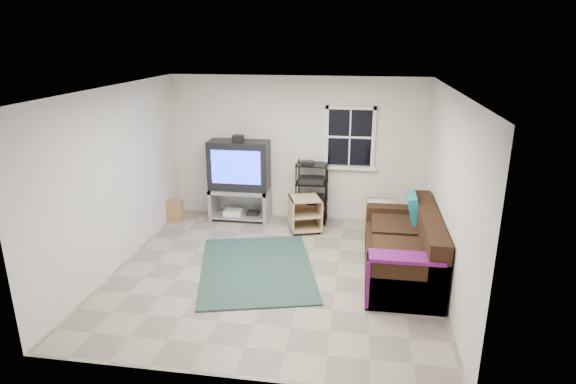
% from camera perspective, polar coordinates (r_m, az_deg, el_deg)
% --- Properties ---
extents(room, '(4.60, 4.62, 4.60)m').
position_cam_1_polar(room, '(8.60, 7.32, 5.97)').
color(room, gray).
rests_on(room, ground).
extents(tv_unit, '(1.08, 0.54, 1.58)m').
position_cam_1_polar(tv_unit, '(8.77, -5.78, 2.16)').
color(tv_unit, gray).
rests_on(tv_unit, ground).
extents(av_rack, '(0.57, 0.41, 1.13)m').
position_cam_1_polar(av_rack, '(8.71, 2.82, -0.47)').
color(av_rack, black).
rests_on(av_rack, ground).
extents(side_table_left, '(0.65, 0.65, 0.61)m').
position_cam_1_polar(side_table_left, '(8.39, 1.98, -2.40)').
color(side_table_left, tan).
rests_on(side_table_left, ground).
extents(side_table_right, '(0.52, 0.54, 0.58)m').
position_cam_1_polar(side_table_right, '(8.42, 10.79, -2.66)').
color(side_table_right, tan).
rests_on(side_table_right, ground).
extents(sofa, '(0.98, 2.21, 1.01)m').
position_cam_1_polar(sofa, '(7.05, 13.61, -6.75)').
color(sofa, black).
rests_on(sofa, ground).
extents(shag_rug, '(2.10, 2.53, 0.03)m').
position_cam_1_polar(shag_rug, '(7.13, -3.73, -9.01)').
color(shag_rug, '#322016').
rests_on(shag_rug, ground).
extents(paper_bag, '(0.28, 0.19, 0.39)m').
position_cam_1_polar(paper_bag, '(9.06, -13.22, -2.19)').
color(paper_bag, '#9B6945').
rests_on(paper_bag, ground).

